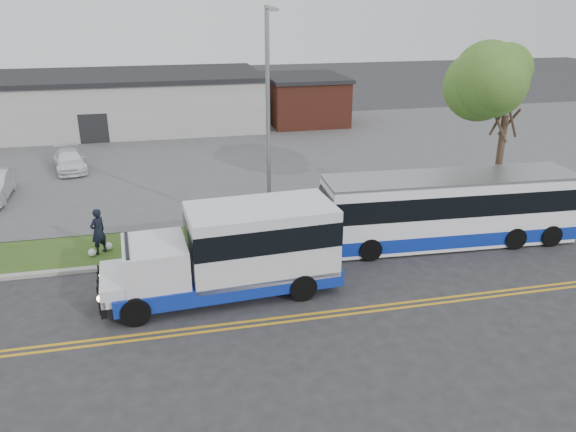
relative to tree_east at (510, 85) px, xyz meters
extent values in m
plane|color=#28282B|center=(-14.00, -3.00, -6.20)|extent=(140.00, 140.00, 0.00)
cube|color=gold|center=(-14.00, -6.85, -6.20)|extent=(70.00, 0.12, 0.01)
cube|color=gold|center=(-14.00, -7.15, -6.20)|extent=(70.00, 0.12, 0.01)
cube|color=#9E9B93|center=(-14.00, -1.90, -6.13)|extent=(80.00, 0.30, 0.15)
cube|color=#2D541C|center=(-14.00, -0.10, -6.15)|extent=(80.00, 3.30, 0.10)
cube|color=#4C4C4F|center=(-14.00, 14.00, -6.15)|extent=(80.00, 25.00, 0.10)
cube|color=#9E9E99|center=(-20.00, 24.00, -4.20)|extent=(25.00, 10.00, 4.00)
cube|color=black|center=(-20.00, 24.00, -2.03)|extent=(25.40, 10.40, 0.35)
cube|color=black|center=(-20.00, 19.05, -5.10)|extent=(2.00, 0.15, 2.20)
cube|color=brown|center=(-3.50, 23.00, -4.40)|extent=(6.00, 7.00, 3.60)
cube|color=black|center=(-3.50, 23.00, -2.45)|extent=(6.30, 7.30, 0.30)
cylinder|color=#3E3122|center=(0.00, 0.00, -3.72)|extent=(0.32, 0.32, 4.76)
ellipsoid|color=#416523|center=(0.00, 0.00, 0.02)|extent=(5.20, 5.20, 4.42)
cylinder|color=gray|center=(-11.00, -0.20, -1.35)|extent=(0.18, 0.18, 9.50)
cylinder|color=gray|center=(-11.00, -0.90, 3.30)|extent=(0.12, 1.40, 0.12)
cube|color=gray|center=(-11.00, -1.55, 3.25)|extent=(0.35, 0.18, 0.12)
cube|color=#0E299B|center=(-13.42, -4.78, -5.57)|extent=(7.97, 3.17, 0.57)
cube|color=silver|center=(-12.16, -4.69, -4.25)|extent=(5.22, 2.98, 2.41)
cube|color=black|center=(-12.16, -4.69, -3.85)|extent=(5.25, 3.03, 0.86)
cube|color=silver|center=(-15.82, -4.94, -4.65)|extent=(2.23, 2.60, 1.38)
cube|color=black|center=(-16.68, -5.00, -4.42)|extent=(0.26, 2.18, 1.03)
cube|color=silver|center=(-17.08, -5.03, -5.23)|extent=(1.31, 2.43, 0.63)
cube|color=black|center=(-17.60, -5.06, -5.57)|extent=(0.33, 2.36, 0.57)
sphere|color=#FFD88C|center=(-17.60, -5.93, -5.29)|extent=(0.24, 0.24, 0.23)
sphere|color=#FFD88C|center=(-17.71, -4.21, -5.29)|extent=(0.24, 0.24, 0.23)
cylinder|color=black|center=(-16.54, -6.23, -5.72)|extent=(0.98, 0.39, 0.96)
cylinder|color=black|center=(-16.71, -3.76, -5.72)|extent=(0.98, 0.39, 0.96)
cylinder|color=black|center=(-10.93, -5.85, -5.72)|extent=(0.98, 0.39, 0.96)
cylinder|color=black|center=(-11.09, -3.37, -5.72)|extent=(0.98, 0.39, 0.96)
cube|color=white|center=(-3.69, -2.40, -4.70)|extent=(10.77, 2.91, 2.81)
cube|color=#0E299B|center=(-3.69, -2.40, -5.67)|extent=(10.79, 2.93, 0.58)
cube|color=black|center=(-3.69, -2.40, -4.17)|extent=(10.81, 2.95, 0.92)
cube|color=black|center=(-8.97, -2.16, -4.36)|extent=(0.20, 2.23, 1.55)
cube|color=black|center=(-9.04, -2.15, -5.77)|extent=(0.23, 2.43, 0.48)
cube|color=gray|center=(-3.69, -2.40, -3.28)|extent=(10.77, 2.91, 0.12)
cylinder|color=black|center=(-7.53, -3.37, -5.74)|extent=(0.94, 0.35, 0.93)
cylinder|color=black|center=(-7.42, -1.08, -5.74)|extent=(0.94, 0.35, 0.93)
cylinder|color=black|center=(-1.23, -3.66, -5.74)|extent=(0.94, 0.35, 0.93)
cylinder|color=black|center=(-1.12, -1.37, -5.74)|extent=(0.94, 0.35, 0.93)
cylinder|color=black|center=(0.42, -3.73, -5.74)|extent=(0.94, 0.35, 0.93)
cylinder|color=black|center=(0.53, -1.45, -5.74)|extent=(0.94, 0.35, 0.93)
imported|color=black|center=(-18.10, -0.50, -5.15)|extent=(0.82, 0.82, 1.92)
imported|color=white|center=(-20.85, 12.29, -5.51)|extent=(2.52, 4.39, 1.20)
sphere|color=white|center=(-18.40, -0.75, -5.94)|extent=(0.32, 0.32, 0.32)
sphere|color=white|center=(-17.80, -0.25, -5.94)|extent=(0.32, 0.32, 0.32)
camera|label=1|loc=(-15.24, -22.52, 3.64)|focal=35.00mm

